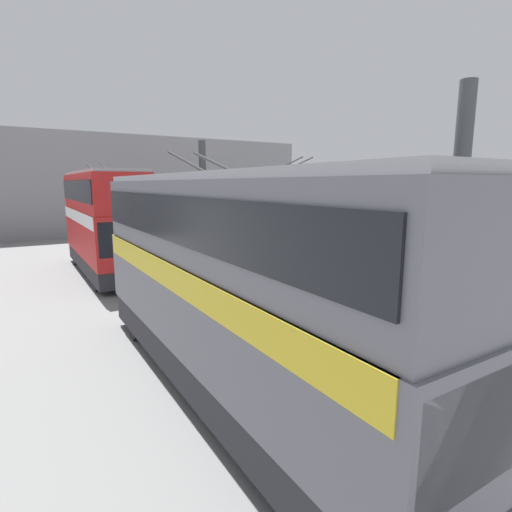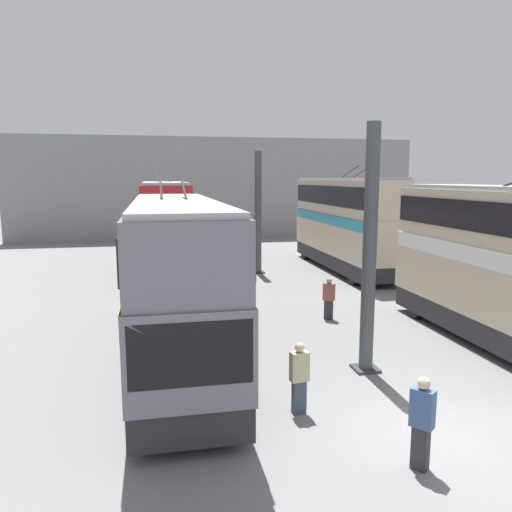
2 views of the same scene
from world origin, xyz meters
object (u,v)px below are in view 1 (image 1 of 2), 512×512
at_px(oil_drum, 141,256).
at_px(bus_right_near, 229,271).
at_px(bus_left_far, 280,208).
at_px(bus_right_far, 104,216).
at_px(person_aisle_midway, 331,286).
at_px(person_by_right_row, 469,400).

bearing_deg(oil_drum, bus_right_near, 171.83).
xyz_separation_m(bus_left_far, bus_right_far, (0.70, 10.30, -0.15)).
bearing_deg(oil_drum, person_aisle_midway, -163.55).
bearing_deg(person_aisle_midway, bus_right_far, 72.15).
height_order(bus_right_far, person_by_right_row, bus_right_far).
height_order(person_by_right_row, oil_drum, person_by_right_row).
bearing_deg(person_by_right_row, person_aisle_midway, -31.26).
relative_size(bus_left_far, oil_drum, 13.95).
height_order(person_aisle_midway, oil_drum, person_aisle_midway).
distance_m(bus_left_far, bus_right_near, 16.62).
bearing_deg(bus_right_near, bus_left_far, -38.31).
height_order(bus_left_far, bus_right_near, bus_left_far).
relative_size(person_by_right_row, person_aisle_midway, 1.05).
height_order(bus_right_near, bus_right_far, bus_right_far).
bearing_deg(bus_left_far, oil_drum, 72.44).
bearing_deg(person_by_right_row, oil_drum, -5.69).
xyz_separation_m(bus_left_far, person_aisle_midway, (-9.76, 4.43, -2.23)).
distance_m(person_aisle_midway, oil_drum, 12.84).
xyz_separation_m(bus_left_far, person_by_right_row, (-16.98, 7.74, -2.18)).
distance_m(bus_left_far, person_aisle_midway, 10.94).
distance_m(person_by_right_row, person_aisle_midway, 7.95).
distance_m(bus_right_far, person_aisle_midway, 12.17).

